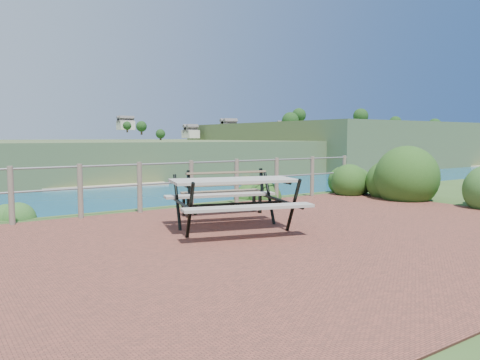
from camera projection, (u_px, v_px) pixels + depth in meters
name	position (u px, v px, depth m)	size (l,w,h in m)	color
ground	(296.00, 236.00, 7.13)	(10.00, 7.00, 0.12)	brown
safety_railing	(191.00, 181.00, 9.84)	(9.40, 0.10, 1.00)	#6B5B4C
distant_bay	(291.00, 142.00, 271.08)	(290.00, 232.36, 24.00)	#405A2D
picnic_table	(234.00, 199.00, 7.43)	(2.09, 1.64, 0.82)	gray
park_bench	(222.00, 185.00, 8.97)	(1.62, 0.72, 0.89)	brown
shrub_right_front	(400.00, 197.00, 11.71)	(1.58, 1.58, 2.24)	#1F4615
shrub_right_edge	(348.00, 194.00, 12.46)	(1.02, 1.02, 1.47)	#1F4615
shrub_lip_west	(11.00, 219.00, 8.66)	(0.71, 0.71, 0.43)	#295A21
shrub_lip_east	(261.00, 198.00, 11.61)	(0.86, 0.86, 0.64)	#1F4615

